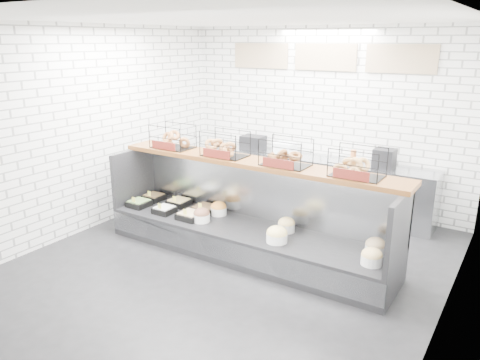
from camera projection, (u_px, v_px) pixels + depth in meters
The scene contains 5 objects.
ground at pixel (233, 263), 6.05m from camera, with size 5.50×5.50×0.00m, color black.
room_shell at pixel (258, 98), 5.94m from camera, with size 5.02×5.51×3.01m.
display_case at pixel (246, 231), 6.24m from camera, with size 4.00×0.90×1.20m.
bagel_shelf at pixel (254, 152), 6.07m from camera, with size 4.10×0.50×0.40m.
prep_counter at pixel (312, 182), 7.88m from camera, with size 4.00×0.60×1.20m.
Camera 1 is at (3.04, -4.56, 2.78)m, focal length 35.00 mm.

